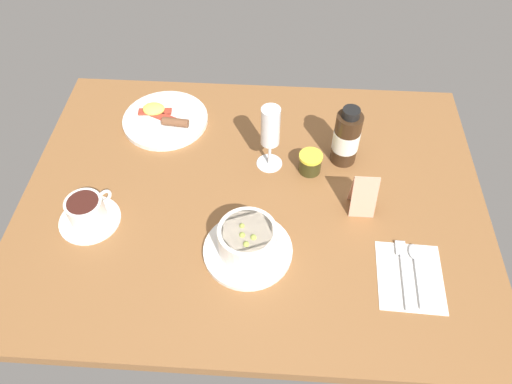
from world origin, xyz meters
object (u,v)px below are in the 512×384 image
at_px(porridge_bowl, 248,242).
at_px(menu_card, 364,193).
at_px(sauce_bottle_brown, 346,138).
at_px(jam_jar, 310,163).
at_px(wine_glass, 270,130).
at_px(coffee_cup, 87,212).
at_px(cutlery_setting, 410,274).
at_px(breakfast_plate, 165,119).

distance_m(porridge_bowl, menu_card, 0.29).
bearing_deg(sauce_bottle_brown, menu_card, -78.04).
bearing_deg(jam_jar, wine_glass, 171.17).
distance_m(coffee_cup, menu_card, 0.62).
distance_m(porridge_bowl, cutlery_setting, 0.35).
bearing_deg(wine_glass, jam_jar, -8.83).
distance_m(porridge_bowl, breakfast_plate, 0.48).
distance_m(jam_jar, sauce_bottle_brown, 0.11).
xyz_separation_m(wine_glass, menu_card, (0.22, -0.13, -0.06)).
distance_m(porridge_bowl, wine_glass, 0.28).
relative_size(cutlery_setting, breakfast_plate, 0.75).
bearing_deg(cutlery_setting, sauce_bottle_brown, 110.72).
distance_m(wine_glass, breakfast_plate, 0.34).
distance_m(coffee_cup, sauce_bottle_brown, 0.63).
bearing_deg(breakfast_plate, sauce_bottle_brown, -13.15).
xyz_separation_m(jam_jar, breakfast_plate, (-0.39, 0.16, -0.02)).
bearing_deg(wine_glass, porridge_bowl, -97.29).
height_order(coffee_cup, wine_glass, wine_glass).
relative_size(coffee_cup, wine_glass, 0.78).
distance_m(cutlery_setting, menu_card, 0.20).
relative_size(jam_jar, breakfast_plate, 0.25).
relative_size(coffee_cup, menu_card, 1.30).
relative_size(sauce_bottle_brown, breakfast_plate, 0.71).
distance_m(porridge_bowl, jam_jar, 0.29).
xyz_separation_m(porridge_bowl, menu_card, (0.25, 0.14, 0.01)).
xyz_separation_m(jam_jar, sauce_bottle_brown, (0.08, 0.04, 0.05)).
relative_size(coffee_cup, jam_jar, 2.40).
bearing_deg(wine_glass, sauce_bottle_brown, 8.78).
relative_size(porridge_bowl, jam_jar, 3.34).
distance_m(cutlery_setting, sauce_bottle_brown, 0.36).
height_order(cutlery_setting, coffee_cup, coffee_cup).
bearing_deg(cutlery_setting, menu_card, 117.83).
bearing_deg(wine_glass, menu_card, -30.45).
xyz_separation_m(cutlery_setting, jam_jar, (-0.21, 0.29, 0.02)).
distance_m(jam_jar, breakfast_plate, 0.42).
bearing_deg(coffee_cup, menu_card, 6.94).
bearing_deg(porridge_bowl, wine_glass, 82.71).
bearing_deg(menu_card, breakfast_plate, 152.25).
bearing_deg(porridge_bowl, sauce_bottle_brown, 53.45).
relative_size(cutlery_setting, coffee_cup, 1.23).
xyz_separation_m(coffee_cup, jam_jar, (0.50, 0.19, -0.00)).
height_order(porridge_bowl, wine_glass, wine_glass).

